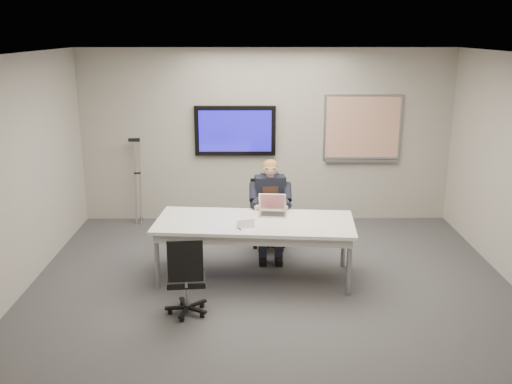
{
  "coord_description": "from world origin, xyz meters",
  "views": [
    {
      "loc": [
        -0.23,
        -6.12,
        3.06
      ],
      "look_at": [
        -0.18,
        0.71,
        1.11
      ],
      "focal_mm": 40.0,
      "sensor_mm": 36.0,
      "label": 1
    }
  ],
  "objects_px": {
    "conference_table": "(255,227)",
    "laptop": "(273,209)",
    "seated_person": "(270,219)",
    "office_chair_far": "(269,228)",
    "office_chair_near": "(187,290)"
  },
  "relations": [
    {
      "from": "conference_table",
      "to": "laptop",
      "type": "distance_m",
      "value": 0.4
    },
    {
      "from": "conference_table",
      "to": "laptop",
      "type": "height_order",
      "value": "laptop"
    },
    {
      "from": "office_chair_far",
      "to": "laptop",
      "type": "relative_size",
      "value": 2.73
    },
    {
      "from": "office_chair_near",
      "to": "laptop",
      "type": "height_order",
      "value": "laptop"
    },
    {
      "from": "seated_person",
      "to": "conference_table",
      "type": "bearing_deg",
      "value": -113.29
    },
    {
      "from": "laptop",
      "to": "office_chair_near",
      "type": "bearing_deg",
      "value": -121.94
    },
    {
      "from": "office_chair_far",
      "to": "seated_person",
      "type": "height_order",
      "value": "seated_person"
    },
    {
      "from": "conference_table",
      "to": "office_chair_far",
      "type": "relative_size",
      "value": 2.47
    },
    {
      "from": "seated_person",
      "to": "office_chair_near",
      "type": "bearing_deg",
      "value": -125.77
    },
    {
      "from": "office_chair_near",
      "to": "seated_person",
      "type": "height_order",
      "value": "seated_person"
    },
    {
      "from": "conference_table",
      "to": "laptop",
      "type": "xyz_separation_m",
      "value": [
        0.23,
        0.29,
        0.15
      ]
    },
    {
      "from": "seated_person",
      "to": "office_chair_far",
      "type": "bearing_deg",
      "value": 87.4
    },
    {
      "from": "office_chair_near",
      "to": "seated_person",
      "type": "distance_m",
      "value": 2.01
    },
    {
      "from": "conference_table",
      "to": "office_chair_far",
      "type": "bearing_deg",
      "value": 82.88
    },
    {
      "from": "conference_table",
      "to": "seated_person",
      "type": "bearing_deg",
      "value": 77.88
    }
  ]
}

